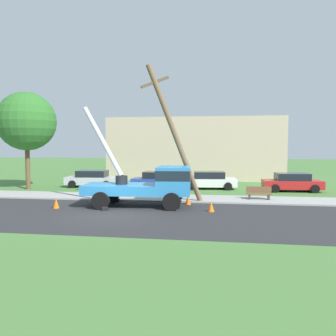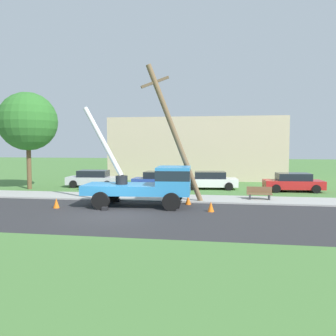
{
  "view_description": "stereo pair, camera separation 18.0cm",
  "coord_description": "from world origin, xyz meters",
  "px_view_note": "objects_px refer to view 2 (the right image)",
  "views": [
    {
      "loc": [
        5.46,
        -17.04,
        3.64
      ],
      "look_at": [
        2.48,
        2.91,
        2.26
      ],
      "focal_mm": 36.94,
      "sensor_mm": 36.0,
      "label": 1
    },
    {
      "loc": [
        5.64,
        -17.02,
        3.64
      ],
      "look_at": [
        2.48,
        2.91,
        2.26
      ],
      "focal_mm": 36.94,
      "sensor_mm": 36.0,
      "label": 2
    }
  ],
  "objects_px": {
    "leaning_utility_pole": "(175,133)",
    "parked_sedan_blue": "(160,180)",
    "traffic_cone_ahead": "(211,207)",
    "parked_sedan_white": "(210,180)",
    "parked_sedan_red": "(293,182)",
    "traffic_cone_curbside": "(188,200)",
    "roadside_tree_near": "(28,122)",
    "parked_sedan_silver": "(94,179)",
    "park_bench": "(259,194)",
    "utility_truck": "(152,183)",
    "traffic_cone_behind": "(56,203)"
  },
  "relations": [
    {
      "from": "leaning_utility_pole",
      "to": "parked_sedan_red",
      "type": "relative_size",
      "value": 1.88
    },
    {
      "from": "parked_sedan_silver",
      "to": "parked_sedan_red",
      "type": "distance_m",
      "value": 16.36
    },
    {
      "from": "parked_sedan_silver",
      "to": "parked_sedan_white",
      "type": "distance_m",
      "value": 9.93
    },
    {
      "from": "park_bench",
      "to": "parked_sedan_silver",
      "type": "bearing_deg",
      "value": 158.03
    },
    {
      "from": "traffic_cone_ahead",
      "to": "roadside_tree_near",
      "type": "distance_m",
      "value": 17.45
    },
    {
      "from": "parked_sedan_silver",
      "to": "traffic_cone_behind",
      "type": "bearing_deg",
      "value": -81.0
    },
    {
      "from": "traffic_cone_ahead",
      "to": "parked_sedan_red",
      "type": "height_order",
      "value": "parked_sedan_red"
    },
    {
      "from": "utility_truck",
      "to": "traffic_cone_ahead",
      "type": "height_order",
      "value": "utility_truck"
    },
    {
      "from": "traffic_cone_ahead",
      "to": "traffic_cone_curbside",
      "type": "relative_size",
      "value": 1.0
    },
    {
      "from": "utility_truck",
      "to": "roadside_tree_near",
      "type": "relative_size",
      "value": 0.88
    },
    {
      "from": "traffic_cone_behind",
      "to": "parked_sedan_white",
      "type": "distance_m",
      "value": 13.03
    },
    {
      "from": "utility_truck",
      "to": "traffic_cone_behind",
      "type": "relative_size",
      "value": 12.34
    },
    {
      "from": "parked_sedan_white",
      "to": "roadside_tree_near",
      "type": "distance_m",
      "value": 15.5
    },
    {
      "from": "traffic_cone_curbside",
      "to": "parked_sedan_silver",
      "type": "relative_size",
      "value": 0.12
    },
    {
      "from": "utility_truck",
      "to": "leaning_utility_pole",
      "type": "height_order",
      "value": "leaning_utility_pole"
    },
    {
      "from": "traffic_cone_curbside",
      "to": "roadside_tree_near",
      "type": "distance_m",
      "value": 15.42
    },
    {
      "from": "parked_sedan_blue",
      "to": "roadside_tree_near",
      "type": "distance_m",
      "value": 11.67
    },
    {
      "from": "leaning_utility_pole",
      "to": "park_bench",
      "type": "relative_size",
      "value": 5.29
    },
    {
      "from": "leaning_utility_pole",
      "to": "parked_sedan_blue",
      "type": "height_order",
      "value": "leaning_utility_pole"
    },
    {
      "from": "roadside_tree_near",
      "to": "park_bench",
      "type": "bearing_deg",
      "value": -9.98
    },
    {
      "from": "parked_sedan_silver",
      "to": "roadside_tree_near",
      "type": "relative_size",
      "value": 0.57
    },
    {
      "from": "traffic_cone_behind",
      "to": "parked_sedan_red",
      "type": "distance_m",
      "value": 17.55
    },
    {
      "from": "parked_sedan_red",
      "to": "traffic_cone_curbside",
      "type": "bearing_deg",
      "value": -136.49
    },
    {
      "from": "leaning_utility_pole",
      "to": "traffic_cone_ahead",
      "type": "height_order",
      "value": "leaning_utility_pole"
    },
    {
      "from": "roadside_tree_near",
      "to": "utility_truck",
      "type": "bearing_deg",
      "value": -28.52
    },
    {
      "from": "traffic_cone_ahead",
      "to": "park_bench",
      "type": "height_order",
      "value": "park_bench"
    },
    {
      "from": "parked_sedan_white",
      "to": "parked_sedan_red",
      "type": "bearing_deg",
      "value": -4.98
    },
    {
      "from": "leaning_utility_pole",
      "to": "traffic_cone_behind",
      "type": "xyz_separation_m",
      "value": [
        -6.47,
        -2.64,
        -4.04
      ]
    },
    {
      "from": "traffic_cone_ahead",
      "to": "parked_sedan_white",
      "type": "distance_m",
      "value": 9.72
    },
    {
      "from": "utility_truck",
      "to": "parked_sedan_white",
      "type": "height_order",
      "value": "utility_truck"
    },
    {
      "from": "traffic_cone_ahead",
      "to": "parked_sedan_blue",
      "type": "bearing_deg",
      "value": 116.13
    },
    {
      "from": "parked_sedan_silver",
      "to": "park_bench",
      "type": "xyz_separation_m",
      "value": [
        13.31,
        -5.37,
        -0.25
      ]
    },
    {
      "from": "parked_sedan_red",
      "to": "leaning_utility_pole",
      "type": "bearing_deg",
      "value": -140.86
    },
    {
      "from": "parked_sedan_white",
      "to": "traffic_cone_behind",
      "type": "bearing_deg",
      "value": -130.01
    },
    {
      "from": "parked_sedan_silver",
      "to": "parked_sedan_white",
      "type": "bearing_deg",
      "value": 0.99
    },
    {
      "from": "traffic_cone_curbside",
      "to": "parked_sedan_blue",
      "type": "relative_size",
      "value": 0.13
    },
    {
      "from": "traffic_cone_behind",
      "to": "leaning_utility_pole",
      "type": "bearing_deg",
      "value": 22.17
    },
    {
      "from": "leaning_utility_pole",
      "to": "park_bench",
      "type": "height_order",
      "value": "leaning_utility_pole"
    },
    {
      "from": "park_bench",
      "to": "roadside_tree_near",
      "type": "xyz_separation_m",
      "value": [
        -17.94,
        3.16,
        5.01
      ]
    },
    {
      "from": "leaning_utility_pole",
      "to": "park_bench",
      "type": "xyz_separation_m",
      "value": [
        5.29,
        1.8,
        -3.86
      ]
    },
    {
      "from": "traffic_cone_behind",
      "to": "parked_sedan_red",
      "type": "height_order",
      "value": "parked_sedan_red"
    },
    {
      "from": "leaning_utility_pole",
      "to": "traffic_cone_ahead",
      "type": "relative_size",
      "value": 15.12
    },
    {
      "from": "traffic_cone_behind",
      "to": "parked_sedan_blue",
      "type": "xyz_separation_m",
      "value": [
        4.33,
        9.37,
        0.43
      ]
    },
    {
      "from": "parked_sedan_silver",
      "to": "parked_sedan_red",
      "type": "height_order",
      "value": "same"
    },
    {
      "from": "traffic_cone_curbside",
      "to": "parked_sedan_red",
      "type": "bearing_deg",
      "value": 43.51
    },
    {
      "from": "traffic_cone_behind",
      "to": "parked_sedan_red",
      "type": "xyz_separation_m",
      "value": [
        14.8,
        9.42,
        0.43
      ]
    },
    {
      "from": "utility_truck",
      "to": "leaning_utility_pole",
      "type": "relative_size",
      "value": 0.82
    },
    {
      "from": "traffic_cone_ahead",
      "to": "parked_sedan_silver",
      "type": "relative_size",
      "value": 0.12
    },
    {
      "from": "parked_sedan_blue",
      "to": "parked_sedan_white",
      "type": "xyz_separation_m",
      "value": [
        4.05,
        0.61,
        0.0
      ]
    },
    {
      "from": "parked_sedan_blue",
      "to": "parked_sedan_white",
      "type": "bearing_deg",
      "value": 8.55
    }
  ]
}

